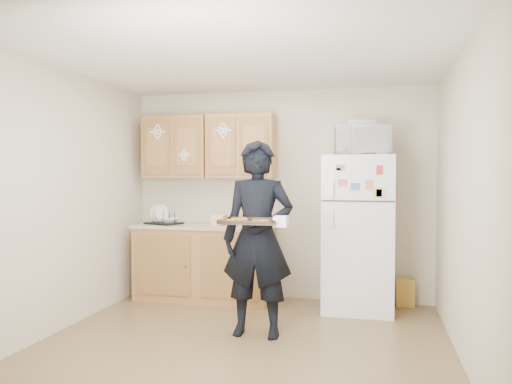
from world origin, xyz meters
The scene contains 22 objects.
floor centered at (0.00, 0.00, 0.00)m, with size 3.60×3.60×0.00m, color brown.
ceiling centered at (0.00, 0.00, 2.50)m, with size 3.60×3.60×0.00m, color white.
wall_back centered at (0.00, 1.80, 1.25)m, with size 3.60×0.04×2.50m, color beige.
wall_front centered at (0.00, -1.80, 1.25)m, with size 3.60×0.04×2.50m, color beige.
wall_left centered at (-1.80, 0.00, 1.25)m, with size 0.04×3.60×2.50m, color beige.
wall_right centered at (1.80, 0.00, 1.25)m, with size 0.04×3.60×2.50m, color beige.
refrigerator centered at (0.95, 1.43, 0.85)m, with size 0.75×0.70×1.70m, color white.
base_cabinet centered at (-0.85, 1.48, 0.43)m, with size 1.60×0.60×0.86m, color olive.
countertop centered at (-0.85, 1.48, 0.88)m, with size 1.64×0.64×0.04m, color #C0AC93.
upper_cab_left centered at (-1.25, 1.61, 1.83)m, with size 0.80×0.33×0.75m, color olive.
upper_cab_right centered at (-0.43, 1.61, 1.83)m, with size 0.80×0.33×0.75m, color olive.
cereal_box centered at (1.47, 1.67, 0.16)m, with size 0.20×0.07×0.32m, color gold.
person centered at (0.07, 0.33, 0.90)m, with size 0.66×0.43×1.81m, color black.
baking_tray centered at (0.07, 0.03, 1.08)m, with size 0.49×0.36×0.04m, color black.
pizza_front_left centered at (-0.04, -0.06, 1.10)m, with size 0.16×0.16×0.02m, color orange.
pizza_front_right centered at (0.19, -0.05, 1.10)m, with size 0.16×0.16×0.02m, color orange.
pizza_back_left centered at (-0.04, 0.11, 1.10)m, with size 0.16×0.16×0.02m, color orange.
microwave centered at (0.98, 1.38, 1.86)m, with size 0.57×0.39×0.32m, color white.
foil_pan centered at (0.97, 1.41, 2.05)m, with size 0.29×0.20×0.06m, color silver.
dish_rack centered at (-1.34, 1.40, 0.98)m, with size 0.39×0.29×0.16m, color black.
bowl centered at (-1.26, 1.40, 0.94)m, with size 0.20×0.20×0.05m, color white.
soap_bottle centered at (-0.47, 1.42, 1.00)m, with size 0.09×0.10×0.21m, color white.
Camera 1 is at (1.12, -4.13, 1.49)m, focal length 35.00 mm.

